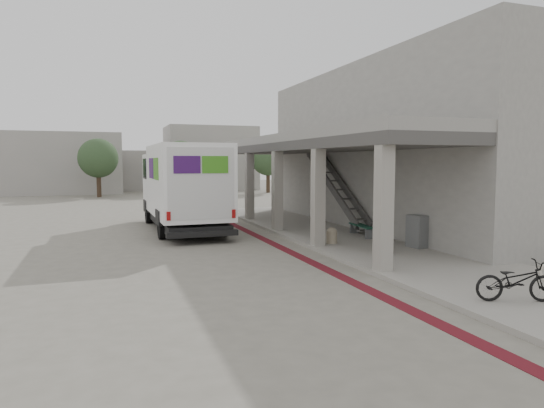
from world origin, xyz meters
name	(u,v)px	position (x,y,z in m)	size (l,w,h in m)	color
ground	(263,255)	(0.00, 0.00, 0.00)	(120.00, 120.00, 0.00)	#6B675C
bike_lane_stripe	(272,243)	(1.00, 2.00, 0.01)	(0.35, 40.00, 0.01)	#5A121A
sidewalk	(375,246)	(4.00, 0.00, 0.06)	(4.40, 28.00, 0.12)	gray
transit_building	(379,150)	(6.83, 4.50, 3.40)	(7.60, 17.00, 7.00)	gray
distant_backdrop	(122,164)	(-2.84, 35.89, 2.70)	(28.00, 10.00, 6.50)	gray
tree_left	(98,158)	(-5.00, 28.00, 3.18)	(3.20, 3.20, 4.80)	#38281C
tree_mid	(181,159)	(2.00, 30.00, 3.18)	(3.20, 3.20, 4.80)	#38281C
tree_right	(268,159)	(10.00, 29.00, 3.18)	(3.20, 3.20, 4.80)	#38281C
fedex_truck	(183,185)	(-1.45, 6.50, 1.90)	(2.73, 8.41, 3.57)	black
bench	(362,228)	(4.51, 1.77, 0.41)	(0.57, 1.77, 0.41)	slate
bollard_near	(380,242)	(3.34, -1.36, 0.43)	(0.42, 0.42, 0.63)	gray
bollard_far	(332,235)	(2.71, 0.67, 0.39)	(0.37, 0.37, 0.55)	gray
utility_cabinet	(418,231)	(5.00, -0.96, 0.65)	(0.48, 0.63, 1.06)	slate
bicycle_black	(516,281)	(3.09, -6.81, 0.54)	(0.55, 1.59, 0.84)	black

